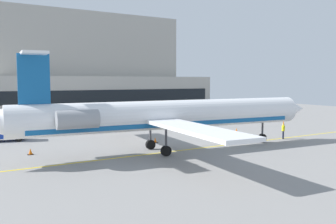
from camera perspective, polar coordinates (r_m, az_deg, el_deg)
name	(u,v)px	position (r m, az deg, el deg)	size (l,w,h in m)	color
ground	(209,146)	(35.96, 6.46, -5.42)	(120.00, 120.00, 0.11)	gray
terminal_building	(63,74)	(77.18, -16.32, 5.83)	(74.58, 12.17, 20.67)	#B7B2A8
regional_jet	(166,115)	(32.34, -0.26, -0.53)	(33.06, 25.49, 8.56)	white
baggage_tug	(143,113)	(62.02, -3.95, -0.09)	(3.53, 3.11, 2.03)	silver
pushback_tractor	(9,133)	(42.08, -23.88, -2.99)	(4.44, 2.75, 1.92)	#19389E
fuel_tank	(23,114)	(59.84, -21.95, -0.31)	(7.63, 2.39, 2.20)	white
marshaller	(283,130)	(41.70, 17.78, -2.76)	(0.66, 0.63, 1.92)	#191E33
safety_cone_alpha	(155,140)	(37.48, -2.04, -4.50)	(0.47, 0.47, 0.55)	orange
safety_cone_bravo	(236,131)	(45.48, 10.79, -2.90)	(0.47, 0.47, 0.55)	orange
safety_cone_charlie	(220,138)	(39.40, 8.25, -4.08)	(0.47, 0.47, 0.55)	orange
safety_cone_delta	(30,152)	(33.73, -20.95, -5.91)	(0.47, 0.47, 0.55)	orange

